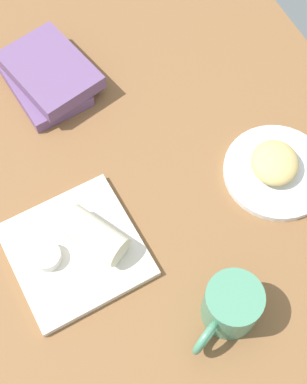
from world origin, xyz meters
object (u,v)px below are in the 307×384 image
at_px(scone_pastry, 275,163).
at_px(breakfast_wrap, 95,235).
at_px(square_plate, 76,251).
at_px(round_plate, 277,172).
at_px(book_stack, 47,75).
at_px(sauce_cup, 47,256).
at_px(coffee_mug, 228,307).

height_order(scone_pastry, breakfast_wrap, breakfast_wrap).
relative_size(scone_pastry, square_plate, 0.44).
bearing_deg(round_plate, square_plate, 87.83).
relative_size(scone_pastry, book_stack, 0.43).
distance_m(scone_pastry, sauce_cup, 0.45).
xyz_separation_m(round_plate, scone_pastry, (0.01, 0.01, 0.03)).
relative_size(book_stack, coffee_mug, 1.66).
xyz_separation_m(square_plate, sauce_cup, (0.00, 0.05, 0.02)).
bearing_deg(breakfast_wrap, sauce_cup, -32.91).
xyz_separation_m(round_plate, coffee_mug, (-0.20, 0.22, 0.04)).
distance_m(round_plate, breakfast_wrap, 0.37).
relative_size(scone_pastry, coffee_mug, 0.71).
distance_m(square_plate, breakfast_wrap, 0.05).
relative_size(round_plate, coffee_mug, 1.49).
height_order(round_plate, square_plate, square_plate).
relative_size(round_plate, scone_pastry, 2.10).
xyz_separation_m(breakfast_wrap, coffee_mug, (-0.21, -0.15, 0.00)).
xyz_separation_m(scone_pastry, square_plate, (0.01, 0.40, -0.03)).
distance_m(square_plate, sauce_cup, 0.05).
relative_size(sauce_cup, breakfast_wrap, 0.45).
relative_size(round_plate, breakfast_wrap, 1.80).
bearing_deg(coffee_mug, sauce_cup, 47.26).
bearing_deg(book_stack, breakfast_wrap, 172.70).
height_order(scone_pastry, sauce_cup, scone_pastry).
bearing_deg(breakfast_wrap, book_stack, -126.13).
xyz_separation_m(round_plate, sauce_cup, (0.02, 0.46, 0.02)).
height_order(round_plate, sauce_cup, sauce_cup).
bearing_deg(coffee_mug, square_plate, 40.94).
bearing_deg(breakfast_wrap, square_plate, -32.91).
height_order(square_plate, sauce_cup, sauce_cup).
bearing_deg(round_plate, book_stack, 39.36).
relative_size(square_plate, breakfast_wrap, 1.95).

